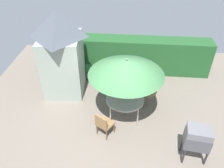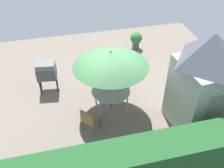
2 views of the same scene
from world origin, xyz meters
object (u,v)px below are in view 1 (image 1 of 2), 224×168
(bbq_grill, at_px, (198,138))
(chair_far_side, at_px, (104,124))
(patio_umbrella, at_px, (126,67))
(patio_table, at_px, (125,100))
(potted_plant_by_grill, at_px, (88,71))
(chair_near_shed, at_px, (150,90))
(garden_shed, at_px, (62,53))

(bbq_grill, height_order, chair_far_side, bbq_grill)
(patio_umbrella, distance_m, bbq_grill, 2.86)
(patio_table, xyz_separation_m, chair_far_side, (-0.62, -0.96, -0.21))
(patio_umbrella, bearing_deg, potted_plant_by_grill, 128.17)
(patio_table, distance_m, bbq_grill, 2.60)
(patio_table, relative_size, chair_near_shed, 1.44)
(garden_shed, height_order, bbq_grill, garden_shed)
(patio_table, xyz_separation_m, chair_near_shed, (0.90, 0.89, -0.21))
(patio_umbrella, height_order, chair_far_side, patio_umbrella)
(bbq_grill, distance_m, chair_near_shed, 2.74)
(chair_near_shed, bearing_deg, chair_far_side, -129.30)
(patio_table, height_order, chair_near_shed, chair_near_shed)
(patio_umbrella, height_order, chair_near_shed, patio_umbrella)
(garden_shed, xyz_separation_m, chair_far_side, (1.82, -2.30, -1.15))
(chair_near_shed, distance_m, potted_plant_by_grill, 2.87)
(chair_near_shed, height_order, potted_plant_by_grill, chair_near_shed)
(patio_umbrella, xyz_separation_m, potted_plant_by_grill, (-1.69, 2.15, -1.64))
(garden_shed, height_order, potted_plant_by_grill, garden_shed)
(garden_shed, relative_size, patio_table, 2.51)
(patio_umbrella, distance_m, chair_near_shed, 1.97)
(patio_table, relative_size, chair_far_side, 1.44)
(patio_umbrella, bearing_deg, chair_far_side, -122.81)
(chair_far_side, bearing_deg, patio_umbrella, 57.19)
(bbq_grill, height_order, potted_plant_by_grill, bbq_grill)
(garden_shed, xyz_separation_m, patio_table, (2.44, -1.34, -0.94))
(patio_table, height_order, patio_umbrella, patio_umbrella)
(chair_far_side, bearing_deg, potted_plant_by_grill, 108.95)
(bbq_grill, bearing_deg, patio_table, 142.76)
(patio_umbrella, relative_size, chair_near_shed, 2.67)
(chair_far_side, distance_m, potted_plant_by_grill, 3.29)
(bbq_grill, bearing_deg, garden_shed, 147.15)
(garden_shed, distance_m, chair_far_side, 3.15)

